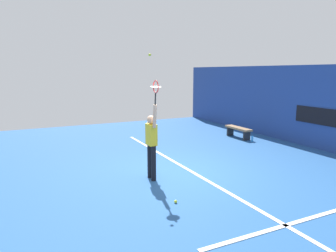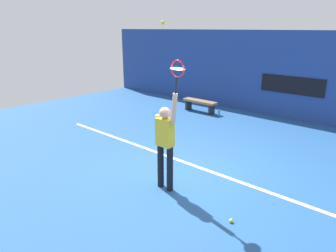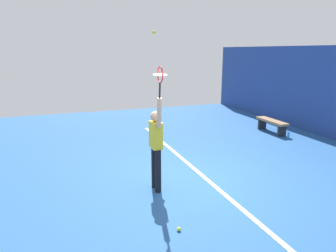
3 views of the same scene
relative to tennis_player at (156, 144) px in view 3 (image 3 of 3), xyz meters
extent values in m
plane|color=#23518C|center=(-0.18, 0.86, -1.01)|extent=(18.00, 18.00, 0.00)
cube|color=white|center=(-0.18, 1.23, -1.01)|extent=(10.00, 0.10, 0.01)
cylinder|color=black|center=(-0.12, 0.00, -0.55)|extent=(0.13, 0.13, 0.92)
cylinder|color=black|center=(0.13, 0.00, -0.55)|extent=(0.13, 0.13, 0.92)
cube|color=yellow|center=(0.00, 0.00, 0.18)|extent=(0.34, 0.20, 0.55)
sphere|color=#D8A884|center=(0.00, 0.00, 0.57)|extent=(0.22, 0.22, 0.22)
cylinder|color=#D8A884|center=(0.23, 0.00, 0.69)|extent=(0.15, 0.09, 0.59)
cylinder|color=#D8A884|center=(-0.20, 0.08, 0.21)|extent=(0.09, 0.23, 0.58)
cylinder|color=black|center=(0.27, 0.00, 1.13)|extent=(0.06, 0.03, 0.30)
torus|color=red|center=(0.30, 0.00, 1.42)|extent=(0.34, 0.02, 0.34)
cylinder|color=silver|center=(0.30, 0.00, 1.42)|extent=(0.27, 0.27, 0.03)
sphere|color=#CCE033|center=(-0.04, -0.01, 2.19)|extent=(0.07, 0.07, 0.07)
cube|color=olive|center=(-3.11, 5.32, -0.60)|extent=(1.40, 0.36, 0.08)
cube|color=#262628|center=(-3.66, 5.32, -0.83)|extent=(0.08, 0.32, 0.37)
cube|color=#262628|center=(-2.56, 5.32, -0.83)|extent=(0.08, 0.32, 0.37)
cylinder|color=#338CD8|center=(-2.22, 5.32, -0.89)|extent=(0.07, 0.07, 0.24)
sphere|color=#CCE033|center=(1.62, -0.13, -0.98)|extent=(0.07, 0.07, 0.07)
camera|label=1|loc=(7.14, -3.00, 1.78)|focal=32.86mm
camera|label=2|loc=(3.88, -4.19, 2.11)|focal=33.58mm
camera|label=3|loc=(5.80, -1.82, 1.86)|focal=33.15mm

